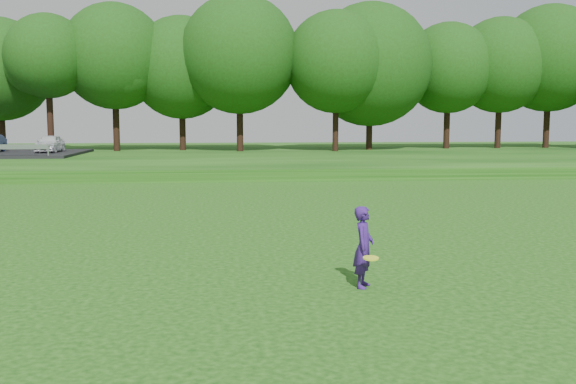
{
  "coord_description": "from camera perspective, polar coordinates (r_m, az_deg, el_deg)",
  "views": [
    {
      "loc": [
        -2.01,
        -11.89,
        3.06
      ],
      "look_at": [
        -0.57,
        3.36,
        1.3
      ],
      "focal_mm": 40.0,
      "sensor_mm": 36.0,
      "label": 1
    }
  ],
  "objects": [
    {
      "name": "ground",
      "position": [
        12.44,
        4.09,
        -7.71
      ],
      "size": [
        140.0,
        140.0,
        0.0
      ],
      "primitive_type": "plane",
      "color": "#113C0B",
      "rests_on": "ground"
    },
    {
      "name": "berm",
      "position": [
        46.01,
        -2.91,
        3.12
      ],
      "size": [
        130.0,
        30.0,
        0.6
      ],
      "primitive_type": "cube",
      "color": "#113C0B",
      "rests_on": "ground"
    },
    {
      "name": "walking_path",
      "position": [
        32.09,
        -1.8,
        1.12
      ],
      "size": [
        130.0,
        1.6,
        0.04
      ],
      "primitive_type": "cube",
      "color": "gray",
      "rests_on": "ground"
    },
    {
      "name": "treeline",
      "position": [
        50.18,
        -3.16,
        12.32
      ],
      "size": [
        104.0,
        7.0,
        15.0
      ],
      "primitive_type": null,
      "color": "#1C410F",
      "rests_on": "berm"
    },
    {
      "name": "woman",
      "position": [
        11.74,
        6.74,
        -4.88
      ],
      "size": [
        0.54,
        0.98,
        1.49
      ],
      "color": "#3B1A75",
      "rests_on": "ground"
    }
  ]
}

